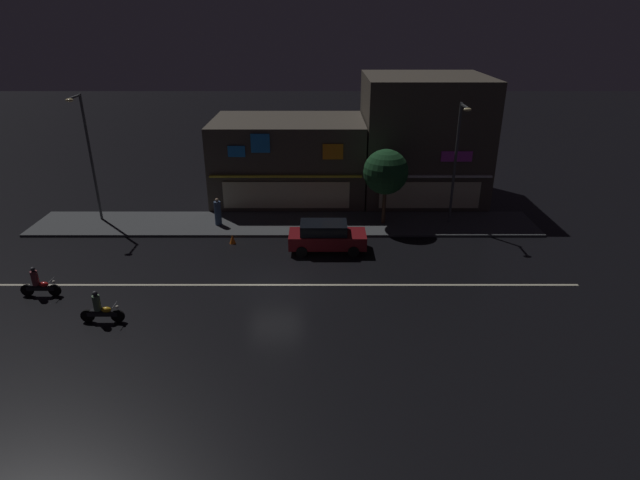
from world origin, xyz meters
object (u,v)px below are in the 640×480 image
object	(u,v)px
pedestrian_on_sidewalk	(218,213)
parked_car_near_kerb	(326,236)
streetlamp_west	(88,150)
traffic_cone	(232,239)
motorcycle_lead	(100,309)
motorcycle_following	(38,284)
streetlamp_mid	(457,155)

from	to	relation	value
pedestrian_on_sidewalk	parked_car_near_kerb	xyz separation A→B (m)	(6.71, -3.56, -0.06)
streetlamp_west	traffic_cone	size ratio (longest dim) A/B	14.31
pedestrian_on_sidewalk	parked_car_near_kerb	world-z (taller)	pedestrian_on_sidewalk
pedestrian_on_sidewalk	parked_car_near_kerb	bearing A→B (deg)	-123.10
parked_car_near_kerb	motorcycle_lead	world-z (taller)	parked_car_near_kerb
parked_car_near_kerb	motorcycle_lead	bearing A→B (deg)	37.24
motorcycle_following	streetlamp_mid	bearing A→B (deg)	-149.54
motorcycle_following	parked_car_near_kerb	bearing A→B (deg)	-151.54
traffic_cone	motorcycle_following	bearing A→B (deg)	-142.99
streetlamp_west	motorcycle_lead	xyz separation A→B (m)	(4.62, -11.78, -4.10)
parked_car_near_kerb	traffic_cone	distance (m)	5.56
motorcycle_lead	motorcycle_following	size ratio (longest dim) A/B	1.00
streetlamp_west	parked_car_near_kerb	world-z (taller)	streetlamp_west
motorcycle_lead	parked_car_near_kerb	bearing A→B (deg)	-134.45
pedestrian_on_sidewalk	motorcycle_following	size ratio (longest dim) A/B	0.91
streetlamp_west	streetlamp_mid	distance (m)	22.29
streetlamp_mid	motorcycle_following	xyz separation A→B (m)	(-21.45, -9.04, -3.87)
parked_car_near_kerb	motorcycle_following	xyz separation A→B (m)	(-13.59, -5.18, -0.24)
pedestrian_on_sidewalk	streetlamp_mid	bearing A→B (deg)	-93.95
motorcycle_following	motorcycle_lead	bearing A→B (deg)	156.65
pedestrian_on_sidewalk	motorcycle_lead	size ratio (longest dim) A/B	0.91
pedestrian_on_sidewalk	motorcycle_following	distance (m)	11.13
pedestrian_on_sidewalk	traffic_cone	size ratio (longest dim) A/B	3.15
parked_car_near_kerb	traffic_cone	size ratio (longest dim) A/B	7.82
streetlamp_west	streetlamp_mid	bearing A→B (deg)	-1.20
streetlamp_west	pedestrian_on_sidewalk	bearing A→B (deg)	-5.69
pedestrian_on_sidewalk	traffic_cone	bearing A→B (deg)	-159.11
streetlamp_west	pedestrian_on_sidewalk	xyz separation A→B (m)	(7.71, -0.77, -3.80)
parked_car_near_kerb	motorcycle_following	size ratio (longest dim) A/B	2.26
motorcycle_following	pedestrian_on_sidewalk	bearing A→B (deg)	-120.60
streetlamp_west	pedestrian_on_sidewalk	size ratio (longest dim) A/B	4.54
streetlamp_west	motorcycle_lead	world-z (taller)	streetlamp_west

